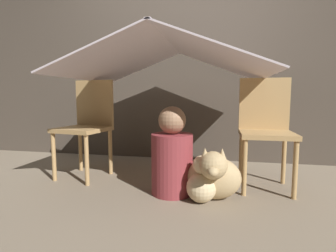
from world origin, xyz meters
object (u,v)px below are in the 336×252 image
Objects in this scene: person_front at (172,157)px; dog at (214,175)px; chair_left at (87,123)px; chair_right at (265,126)px.

dog is (0.31, -0.08, -0.10)m from person_front.
chair_left is 1.00× the size of chair_right.
chair_left is 1.57m from chair_right.
chair_right is 0.80m from person_front.
person_front is 0.34m from dog.
chair_left is 2.22× the size of dog.
dog is (-0.40, -0.39, -0.31)m from chair_right.
chair_right is at bearing 44.43° from dog.
chair_left is 1.34× the size of person_front.
chair_left reaches higher than person_front.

